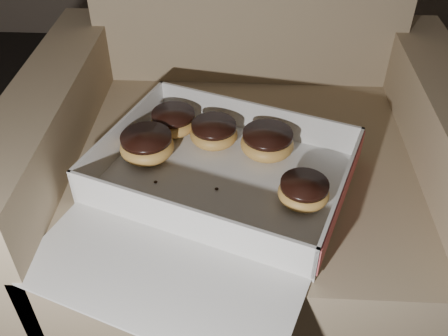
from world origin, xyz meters
TOP-DOWN VIEW (x-y plane):
  - armchair at (0.32, 0.91)m, footprint 0.88×0.75m
  - bakery_box at (0.27, 0.72)m, footprint 0.58×0.63m
  - donut_a at (0.37, 0.83)m, footprint 0.10×0.10m
  - donut_b at (0.18, 0.90)m, footprint 0.09×0.09m
  - donut_c at (0.26, 0.86)m, footprint 0.09×0.09m
  - donut_d at (0.43, 0.70)m, footprint 0.09×0.09m
  - donut_e at (0.14, 0.81)m, footprint 0.10×0.10m
  - crumb_a at (0.14, 0.79)m, footprint 0.01×0.01m
  - crumb_b at (0.16, 0.74)m, footprint 0.01×0.01m
  - crumb_c at (0.28, 0.73)m, footprint 0.01×0.01m
  - crumb_d at (0.13, 0.68)m, footprint 0.01×0.01m

SIDE VIEW (x-z plane):
  - armchair at x=0.32m, z-range -0.17..0.75m
  - crumb_a at x=0.14m, z-range 0.42..0.43m
  - crumb_b at x=0.16m, z-range 0.42..0.43m
  - crumb_c at x=0.28m, z-range 0.42..0.43m
  - crumb_d at x=0.13m, z-range 0.42..0.43m
  - bakery_box at x=0.27m, z-range 0.39..0.46m
  - donut_d at x=0.43m, z-range 0.42..0.47m
  - donut_b at x=0.18m, z-range 0.42..0.47m
  - donut_c at x=0.26m, z-range 0.42..0.47m
  - donut_a at x=0.37m, z-range 0.42..0.47m
  - donut_e at x=0.14m, z-range 0.42..0.47m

